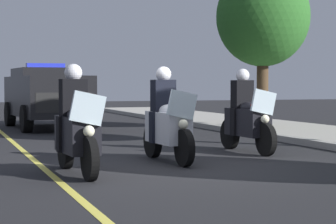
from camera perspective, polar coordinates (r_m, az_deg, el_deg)
The scene contains 7 objects.
ground_plane at distance 11.13m, azimuth 0.87°, elevation -4.74°, with size 80.00×80.00×0.00m, color black.
lane_stripe_center at distance 10.58m, azimuth -10.67°, elevation -5.14°, with size 48.00×0.12×0.01m, color #E0D14C.
police_motorcycle_lead_left at distance 10.08m, azimuth -8.10°, elevation -1.53°, with size 2.14×0.60×1.72m.
police_motorcycle_lead_right at distance 11.57m, azimuth -0.07°, elevation -0.99°, with size 2.14×0.60×1.72m.
police_motorcycle_trailing at distance 13.29m, azimuth 6.98°, elevation -0.55°, with size 2.14×0.60×1.72m.
police_suv at distance 20.63m, azimuth -10.72°, elevation 1.53°, with size 5.00×2.29×2.05m.
tree_far_back at distance 20.17m, azimuth 8.40°, elevation 8.29°, with size 2.87×2.87×4.90m.
Camera 1 is at (10.37, -3.78, 1.41)m, focal length 68.89 mm.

